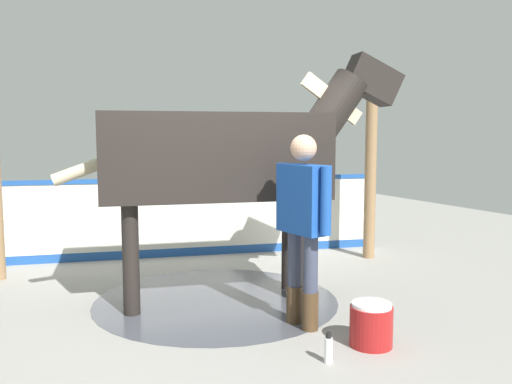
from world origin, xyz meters
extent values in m
cube|color=gray|center=(0.00, 0.00, -0.01)|extent=(16.00, 16.00, 0.02)
cylinder|color=#42444C|center=(-0.08, 0.13, 0.00)|extent=(2.54, 2.54, 0.00)
cube|color=silver|center=(-2.17, 0.59, 0.53)|extent=(1.26, 5.43, 1.06)
cube|color=#1E4C99|center=(-2.17, 0.59, 1.09)|extent=(1.28, 5.44, 0.06)
cube|color=#1E4C99|center=(-2.17, 0.59, 0.06)|extent=(1.27, 5.43, 0.12)
cylinder|color=olive|center=(-0.95, 2.79, 1.36)|extent=(0.16, 0.16, 2.72)
cube|color=black|center=(-0.08, 0.13, 1.51)|extent=(1.33, 2.40, 0.86)
cylinder|color=black|center=(-0.13, 1.02, 0.54)|extent=(0.16, 0.16, 1.08)
cylinder|color=black|center=(0.33, 0.92, 0.54)|extent=(0.16, 0.16, 1.08)
cylinder|color=black|center=(-0.50, -0.66, 0.54)|extent=(0.16, 0.16, 1.08)
cylinder|color=black|center=(-0.04, -0.76, 0.54)|extent=(0.16, 0.16, 1.08)
cylinder|color=black|center=(0.19, 1.36, 1.98)|extent=(0.55, 0.85, 0.89)
cube|color=#C6B793|center=(0.19, 1.36, 2.10)|extent=(0.21, 0.69, 0.55)
cube|color=black|center=(0.29, 1.80, 2.31)|extent=(0.41, 0.70, 0.56)
cylinder|color=#C6B793|center=(-0.35, -1.07, 1.41)|extent=(0.27, 0.71, 0.35)
cylinder|color=#47331E|center=(1.07, 0.57, 0.17)|extent=(0.15, 0.15, 0.34)
cylinder|color=#383D51|center=(1.07, 0.57, 0.60)|extent=(0.13, 0.13, 0.52)
cylinder|color=#47331E|center=(0.84, 0.53, 0.17)|extent=(0.15, 0.15, 0.34)
cylinder|color=#383D51|center=(0.84, 0.53, 0.60)|extent=(0.13, 0.13, 0.52)
cube|color=#19479E|center=(0.96, 0.55, 1.16)|extent=(0.53, 0.29, 0.61)
cylinder|color=#19479E|center=(1.25, 0.59, 1.18)|extent=(0.09, 0.09, 0.58)
cylinder|color=#19479E|center=(0.66, 0.51, 1.18)|extent=(0.09, 0.09, 0.58)
sphere|color=tan|center=(0.96, 0.55, 1.61)|extent=(0.23, 0.23, 0.23)
cylinder|color=maroon|center=(1.60, 0.83, 0.17)|extent=(0.35, 0.35, 0.33)
cylinder|color=white|center=(1.60, 0.83, 0.35)|extent=(0.32, 0.32, 0.03)
cylinder|color=white|center=(1.72, 0.32, 0.10)|extent=(0.06, 0.06, 0.20)
cylinder|color=black|center=(1.72, 0.32, 0.22)|extent=(0.04, 0.04, 0.04)
cylinder|color=#CC5933|center=(1.37, 1.15, 0.08)|extent=(0.06, 0.06, 0.17)
cylinder|color=white|center=(1.37, 1.15, 0.18)|extent=(0.05, 0.05, 0.04)
camera|label=1|loc=(4.99, -1.88, 1.74)|focal=37.50mm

